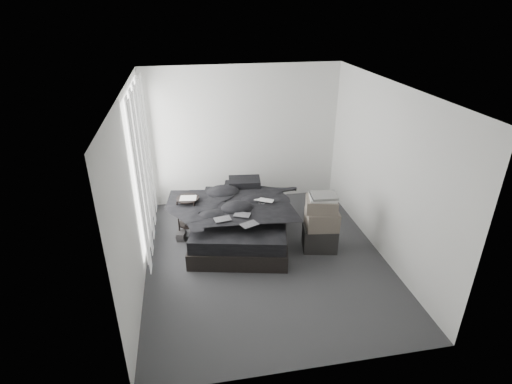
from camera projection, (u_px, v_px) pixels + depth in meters
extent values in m
cube|color=#323335|center=(265.00, 258.00, 6.18)|extent=(3.60, 4.20, 0.01)
cube|color=white|center=(267.00, 88.00, 5.04)|extent=(3.60, 4.20, 0.01)
cube|color=silver|center=(243.00, 136.00, 7.47)|extent=(3.60, 0.01, 2.60)
cube|color=silver|center=(312.00, 272.00, 3.75)|extent=(3.60, 0.01, 2.60)
cube|color=silver|center=(134.00, 191.00, 5.32)|extent=(0.01, 4.20, 2.60)
cube|color=silver|center=(385.00, 172.00, 5.90)|extent=(0.01, 4.20, 2.60)
cube|color=white|center=(140.00, 163.00, 6.09)|extent=(0.02, 2.00, 2.30)
cube|color=white|center=(144.00, 167.00, 6.13)|extent=(0.06, 2.12, 2.48)
cube|color=black|center=(241.00, 230.00, 6.66)|extent=(1.87, 2.24, 0.27)
cube|color=black|center=(241.00, 217.00, 6.56)|extent=(1.80, 2.17, 0.21)
imported|color=black|center=(241.00, 207.00, 6.42)|extent=(1.77, 1.95, 0.23)
cube|color=black|center=(241.00, 188.00, 7.17)|extent=(0.66, 0.52, 0.13)
cube|color=black|center=(244.00, 182.00, 7.10)|extent=(0.59, 0.44, 0.12)
imported|color=silver|center=(263.00, 198.00, 6.44)|extent=(0.37, 0.33, 0.02)
cube|color=black|center=(222.00, 215.00, 5.95)|extent=(0.27, 0.20, 0.01)
cube|color=black|center=(242.00, 210.00, 6.07)|extent=(0.29, 0.25, 0.01)
cube|color=black|center=(249.00, 219.00, 5.80)|extent=(0.29, 0.25, 0.01)
cylinder|color=black|center=(189.00, 216.00, 6.65)|extent=(0.46, 0.46, 0.68)
cube|color=white|center=(188.00, 198.00, 6.49)|extent=(0.29, 0.23, 0.01)
cube|color=black|center=(181.00, 236.00, 6.62)|extent=(0.18, 0.22, 0.13)
cube|color=black|center=(320.00, 238.00, 6.34)|extent=(0.59, 0.50, 0.39)
cube|color=#60564B|center=(322.00, 219.00, 6.18)|extent=(0.53, 0.45, 0.30)
cube|color=#60564B|center=(322.00, 205.00, 6.08)|extent=(0.54, 0.48, 0.20)
cube|color=silver|center=(323.00, 197.00, 6.03)|extent=(0.45, 0.39, 0.04)
cube|color=silver|center=(324.00, 196.00, 6.00)|extent=(0.41, 0.34, 0.04)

